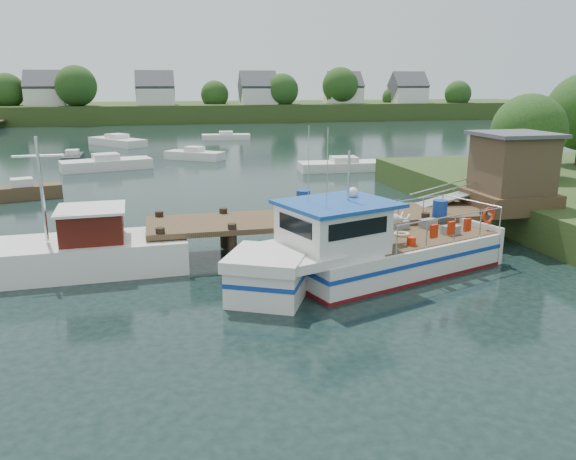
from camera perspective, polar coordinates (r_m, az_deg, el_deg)
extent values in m
plane|color=black|center=(22.24, 1.62, -2.13)|extent=(160.00, 160.00, 0.00)
cylinder|color=#332114|center=(33.31, 22.84, 5.08)|extent=(0.50, 0.50, 3.05)
sphere|color=#244618|center=(33.04, 23.26, 9.25)|extent=(3.90, 3.90, 3.90)
cube|color=#2F441B|center=(104.83, -10.46, 11.75)|extent=(140.00, 24.00, 3.00)
cylinder|color=#332114|center=(102.17, -26.48, 10.80)|extent=(0.60, 0.60, 4.20)
sphere|color=#244618|center=(102.08, -26.68, 12.53)|extent=(5.54, 5.54, 5.54)
cylinder|color=#332114|center=(96.34, -20.53, 11.43)|extent=(0.60, 0.60, 4.80)
sphere|color=#244618|center=(96.25, -20.73, 13.53)|extent=(6.34, 6.34, 6.34)
cylinder|color=#332114|center=(97.69, -13.82, 11.43)|extent=(0.60, 0.60, 3.00)
sphere|color=#244618|center=(97.60, -13.90, 12.73)|extent=(3.96, 3.96, 3.96)
cylinder|color=#332114|center=(100.22, -7.40, 11.97)|extent=(0.60, 0.60, 3.60)
sphere|color=#244618|center=(100.13, -7.45, 13.49)|extent=(4.75, 4.75, 4.75)
cylinder|color=#332114|center=(98.05, -0.60, 12.20)|extent=(0.60, 0.60, 4.20)
sphere|color=#244618|center=(97.96, -0.60, 14.02)|extent=(5.54, 5.54, 5.54)
cylinder|color=#332114|center=(102.91, 5.28, 12.43)|extent=(0.60, 0.60, 4.80)
sphere|color=#244618|center=(102.83, 5.33, 14.41)|extent=(6.34, 6.34, 6.34)
cylinder|color=#332114|center=(108.76, 10.55, 11.89)|extent=(0.60, 0.60, 3.00)
sphere|color=#244618|center=(108.68, 10.61, 13.06)|extent=(3.96, 3.96, 3.96)
cylinder|color=#332114|center=(110.11, 16.78, 11.72)|extent=(0.60, 0.60, 3.60)
sphere|color=#244618|center=(110.03, 16.88, 13.10)|extent=(4.75, 4.75, 4.75)
cube|color=silver|center=(99.97, -23.32, 12.18)|extent=(6.00, 5.00, 3.00)
cube|color=#47474C|center=(99.94, -23.43, 13.26)|extent=(6.20, 5.09, 5.09)
cube|color=silver|center=(97.60, -13.31, 12.92)|extent=(6.00, 5.00, 3.00)
cube|color=#47474C|center=(97.57, -13.38, 14.04)|extent=(6.20, 5.09, 5.09)
cube|color=silver|center=(98.17, -3.07, 13.29)|extent=(6.00, 5.00, 3.00)
cube|color=#47474C|center=(98.14, -3.09, 14.40)|extent=(6.20, 5.09, 5.09)
cube|color=silver|center=(104.13, 5.66, 13.33)|extent=(6.00, 5.00, 3.00)
cube|color=#47474C|center=(104.10, 5.69, 14.37)|extent=(6.20, 5.09, 5.09)
cube|color=silver|center=(107.68, 12.05, 13.13)|extent=(6.00, 5.00, 3.00)
cube|color=#47474C|center=(107.65, 12.11, 14.14)|extent=(6.20, 5.09, 5.09)
cube|color=#4A3723|center=(22.48, 6.58, 1.39)|extent=(16.00, 3.00, 0.20)
cylinder|color=black|center=(20.12, -12.72, -2.40)|extent=(0.32, 0.32, 1.90)
cylinder|color=black|center=(22.62, -12.83, -0.50)|extent=(0.32, 0.32, 1.90)
cylinder|color=black|center=(20.27, -5.64, -1.97)|extent=(0.32, 0.32, 1.90)
cylinder|color=black|center=(22.76, -6.53, -0.13)|extent=(0.32, 0.32, 1.90)
cylinder|color=black|center=(20.73, 1.22, -1.52)|extent=(0.32, 0.32, 1.90)
cylinder|color=black|center=(23.16, -0.38, 0.23)|extent=(0.32, 0.32, 1.90)
cylinder|color=black|center=(21.47, 7.69, -1.08)|extent=(0.32, 0.32, 1.90)
cylinder|color=black|center=(23.83, 5.49, 0.58)|extent=(0.32, 0.32, 1.90)
cylinder|color=black|center=(22.46, 13.67, -0.66)|extent=(0.32, 0.32, 1.90)
cylinder|color=black|center=(24.73, 10.98, 0.90)|extent=(0.32, 0.32, 1.90)
cylinder|color=black|center=(23.68, 19.08, -0.27)|extent=(0.32, 0.32, 1.90)
cylinder|color=black|center=(25.84, 16.05, 1.18)|extent=(0.32, 0.32, 1.90)
cylinder|color=black|center=(25.09, 23.92, 0.08)|extent=(0.32, 0.32, 1.90)
cylinder|color=black|center=(27.14, 20.67, 1.43)|extent=(0.32, 0.32, 1.90)
cube|color=#4A3723|center=(25.60, 21.55, 3.01)|extent=(3.20, 3.00, 0.60)
cube|color=#483928|center=(25.38, 21.84, 6.10)|extent=(2.60, 2.60, 2.40)
cube|color=#47474C|center=(25.24, 22.13, 9.01)|extent=(3.00, 3.00, 0.15)
cube|color=#A5A8AD|center=(25.15, 16.05, 3.15)|extent=(3.34, 0.90, 0.79)
cylinder|color=silver|center=(24.72, 16.58, 4.10)|extent=(3.34, 0.05, 0.76)
cylinder|color=silver|center=(25.40, 15.70, 4.44)|extent=(3.34, 0.05, 0.76)
cube|color=slate|center=(21.19, 4.96, 1.33)|extent=(0.60, 0.40, 0.30)
cube|color=slate|center=(21.70, 7.31, 1.58)|extent=(0.60, 0.40, 0.30)
cylinder|color=red|center=(21.79, 10.05, 1.51)|extent=(0.30, 0.30, 0.28)
cylinder|color=navy|center=(22.68, 1.56, 3.00)|extent=(0.56, 0.56, 0.85)
cube|color=silver|center=(20.02, 10.50, -2.58)|extent=(8.11, 5.27, 1.16)
cube|color=silver|center=(17.18, -2.10, -5.27)|extent=(2.86, 2.86, 1.16)
cube|color=silver|center=(16.94, -2.12, -2.95)|extent=(3.10, 3.17, 0.35)
cube|color=silver|center=(17.45, 0.75, -2.51)|extent=(2.82, 3.36, 0.30)
cube|color=#133796|center=(19.98, 10.52, -2.18)|extent=(8.22, 5.34, 0.14)
cube|color=#133796|center=(17.13, -2.11, -4.81)|extent=(2.91, 2.91, 0.14)
cube|color=#620E12|center=(20.18, 10.43, -4.01)|extent=(8.22, 5.32, 0.14)
cube|color=#4A3723|center=(20.67, 13.06, -0.47)|extent=(6.02, 4.31, 0.04)
cube|color=silver|center=(22.74, 17.87, -0.70)|extent=(1.15, 2.92, 1.36)
cube|color=silver|center=(18.05, 4.52, 0.12)|extent=(3.50, 3.38, 1.51)
cube|color=black|center=(16.96, 7.18, 0.15)|extent=(2.11, 0.74, 0.50)
cube|color=black|center=(19.02, 2.19, 1.85)|extent=(2.11, 0.74, 0.50)
cube|color=black|center=(17.19, 0.73, 0.46)|extent=(0.62, 1.73, 0.50)
cube|color=#184695|center=(17.98, 5.09, 2.68)|extent=(4.17, 3.86, 0.12)
cylinder|color=silver|center=(18.06, 6.18, 5.47)|extent=(0.10, 0.10, 1.61)
cylinder|color=silver|center=(16.88, 4.02, 6.26)|extent=(0.03, 0.03, 2.41)
cylinder|color=silver|center=(17.70, 2.10, 6.68)|extent=(0.03, 0.03, 2.41)
sphere|color=silver|center=(18.79, 6.59, 3.80)|extent=(0.46, 0.46, 0.36)
cylinder|color=silver|center=(19.63, 16.37, 1.36)|extent=(4.78, 1.65, 0.04)
cylinder|color=silver|center=(21.52, 10.90, 2.84)|extent=(4.78, 1.65, 0.04)
cylinder|color=silver|center=(22.40, 18.12, 2.83)|extent=(0.92, 2.64, 0.04)
cylinder|color=silver|center=(18.02, 11.00, -1.04)|extent=(0.06, 0.06, 0.96)
cylinder|color=silver|center=(20.07, 5.64, 0.78)|extent=(0.06, 0.06, 0.96)
cylinder|color=silver|center=(18.91, 13.92, -0.46)|extent=(0.06, 0.06, 0.96)
cylinder|color=silver|center=(20.87, 8.50, 1.23)|extent=(0.06, 0.06, 0.96)
cylinder|color=silver|center=(19.85, 16.57, 0.07)|extent=(0.06, 0.06, 0.96)
cylinder|color=silver|center=(21.72, 11.14, 1.65)|extent=(0.06, 0.06, 0.96)
cylinder|color=silver|center=(20.83, 18.97, 0.55)|extent=(0.06, 0.06, 0.96)
cylinder|color=silver|center=(22.62, 13.57, 2.03)|extent=(0.06, 0.06, 0.96)
cylinder|color=silver|center=(21.64, 20.76, 0.90)|extent=(0.06, 0.06, 0.96)
cylinder|color=silver|center=(23.37, 15.40, 2.31)|extent=(0.06, 0.06, 0.96)
cube|color=slate|center=(20.94, 16.21, 0.00)|extent=(0.70, 0.57, 0.32)
cube|color=slate|center=(21.66, 14.05, 0.63)|extent=(0.70, 0.57, 0.32)
cube|color=slate|center=(21.25, 11.38, 0.52)|extent=(0.65, 0.54, 0.32)
cylinder|color=navy|center=(22.59, 15.16, 1.84)|extent=(0.71, 0.71, 0.89)
cylinder|color=red|center=(19.18, 12.41, -1.14)|extent=(0.38, 0.38, 0.30)
torus|color=#BFB28C|center=(20.38, 11.47, -0.42)|extent=(0.71, 0.71, 0.12)
torus|color=red|center=(22.02, 19.70, 1.43)|extent=(0.62, 0.29, 0.62)
cube|color=red|center=(19.09, 14.61, -0.13)|extent=(0.30, 0.19, 0.45)
cube|color=red|center=(19.67, 16.24, 0.19)|extent=(0.30, 0.19, 0.45)
cube|color=red|center=(20.26, 17.77, 0.49)|extent=(0.30, 0.19, 0.45)
imported|color=silver|center=(19.03, 9.97, 1.11)|extent=(0.61, 0.75, 1.77)
cube|color=silver|center=(20.96, -20.59, -2.52)|extent=(7.54, 3.03, 1.15)
cube|color=#42110B|center=(20.63, -19.28, 0.47)|extent=(2.14, 2.14, 1.09)
cube|color=silver|center=(20.51, -19.41, 2.02)|extent=(2.38, 2.38, 0.09)
cylinder|color=silver|center=(20.53, -23.74, 3.75)|extent=(0.12, 0.12, 3.55)
cylinder|color=silver|center=(20.37, -24.07, 6.90)|extent=(1.60, 0.13, 0.07)
cube|color=#4A3723|center=(35.53, -25.32, 3.47)|extent=(4.32, 2.43, 0.75)
cube|color=silver|center=(35.44, -25.43, 4.38)|extent=(1.37, 1.25, 0.48)
cube|color=silver|center=(67.03, -6.32, 9.39)|extent=(5.74, 2.43, 0.60)
cube|color=silver|center=(66.99, -6.33, 9.78)|extent=(1.69, 1.48, 0.39)
cube|color=silver|center=(45.33, -17.96, 6.34)|extent=(6.98, 3.82, 0.77)
cube|color=silver|center=(45.26, -18.02, 7.07)|extent=(2.19, 2.00, 0.50)
cube|color=silver|center=(49.50, -9.47, 7.47)|extent=(5.21, 4.33, 0.72)
cube|color=silver|center=(49.44, -9.50, 8.10)|extent=(1.88, 1.82, 0.46)
cube|color=silver|center=(42.85, 5.68, 6.47)|extent=(6.85, 2.60, 0.68)
cube|color=silver|center=(42.78, 5.70, 7.15)|extent=(1.96, 1.71, 0.43)
cube|color=silver|center=(62.50, -16.95, 8.55)|extent=(6.30, 7.30, 0.78)
cube|color=silver|center=(62.44, -16.99, 9.09)|extent=(2.61, 2.67, 0.50)
cube|color=black|center=(49.72, -20.99, 6.74)|extent=(1.46, 4.15, 0.72)
cube|color=silver|center=(49.66, -21.05, 7.36)|extent=(1.01, 1.17, 0.46)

